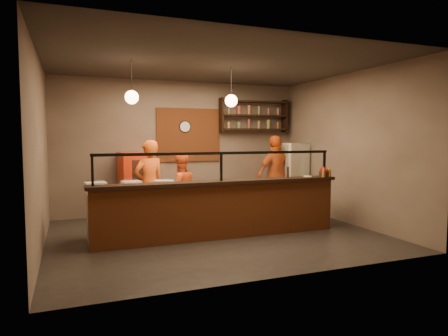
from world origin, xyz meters
name	(u,v)px	position (x,y,z in m)	size (l,w,h in m)	color
floor	(216,234)	(0.00, 0.00, 0.00)	(6.00, 6.00, 0.00)	black
ceiling	(215,64)	(0.00, 0.00, 3.20)	(6.00, 6.00, 0.00)	#332D27
wall_back	(181,147)	(0.00, 2.50, 1.60)	(6.00, 6.00, 0.00)	#746155
wall_left	(40,153)	(-3.00, 0.00, 1.60)	(5.00, 5.00, 0.00)	#746155
wall_right	(347,149)	(3.00, 0.00, 1.60)	(5.00, 5.00, 0.00)	#746155
wall_front	(282,157)	(0.00, -2.50, 1.60)	(6.00, 6.00, 0.00)	#746155
brick_patch	(189,135)	(0.20, 2.47, 1.90)	(1.60, 0.04, 1.30)	brown
service_counter	(221,211)	(0.00, -0.30, 0.50)	(4.60, 0.25, 1.00)	brown
counter_ledge	(221,182)	(0.00, -0.30, 1.03)	(4.70, 0.37, 0.06)	black
worktop_cabinet	(212,211)	(0.00, 0.20, 0.42)	(4.60, 0.75, 0.85)	gray
worktop	(212,188)	(0.00, 0.20, 0.88)	(4.60, 0.75, 0.05)	silver
sneeze_guard	(221,164)	(0.00, -0.30, 1.37)	(4.50, 0.05, 0.52)	white
wall_shelving	(254,116)	(1.90, 2.32, 2.40)	(1.84, 0.28, 0.85)	black
wall_clock	(185,127)	(0.10, 2.46, 2.10)	(0.30, 0.30, 0.04)	black
pendant_left	(132,97)	(-1.50, 0.20, 2.55)	(0.24, 0.24, 0.77)	black
pendant_right	(231,101)	(0.40, 0.20, 2.55)	(0.24, 0.24, 0.77)	black
cook_left	(149,184)	(-1.07, 0.98, 0.89)	(0.65, 0.43, 1.79)	#D45113
cook_mid	(180,189)	(-0.38, 1.14, 0.75)	(0.73, 0.57, 1.51)	#DA4C14
cook_right	(276,175)	(2.05, 1.39, 0.94)	(1.11, 0.46, 1.89)	#C34612
fridge	(290,177)	(2.60, 1.66, 0.85)	(0.71, 0.66, 1.70)	beige
red_cooler	(135,185)	(-1.19, 2.15, 0.75)	(0.65, 0.59, 1.51)	red
pizza_dough	(255,184)	(0.91, 0.19, 0.91)	(0.46, 0.46, 0.01)	beige
prep_tub_a	(96,187)	(-2.15, 0.16, 0.99)	(0.34, 0.28, 0.17)	white
prep_tub_b	(131,185)	(-1.52, 0.27, 0.98)	(0.32, 0.25, 0.16)	silver
prep_tub_c	(164,185)	(-0.97, 0.11, 0.98)	(0.32, 0.26, 0.16)	silver
rolling_pin	(121,190)	(-1.72, 0.12, 0.93)	(0.06, 0.06, 0.33)	gold
condiment_caddy	(325,174)	(2.20, -0.36, 1.11)	(0.19, 0.15, 0.11)	black
pepper_mill	(288,172)	(1.43, -0.22, 1.16)	(0.05, 0.05, 0.21)	black
small_plate	(308,176)	(1.87, -0.24, 1.07)	(0.16, 0.16, 0.01)	silver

